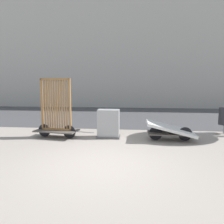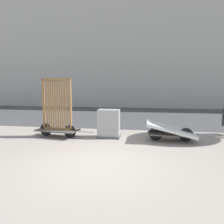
% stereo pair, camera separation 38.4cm
% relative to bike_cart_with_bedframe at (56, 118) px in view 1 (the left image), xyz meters
% --- Properties ---
extents(ground_plane, '(60.00, 60.00, 0.00)m').
position_rel_bike_cart_with_bedframe_xyz_m(ground_plane, '(2.09, -2.60, -0.75)').
color(ground_plane, gray).
extents(road_strip, '(56.00, 8.56, 0.01)m').
position_rel_bike_cart_with_bedframe_xyz_m(road_strip, '(2.09, 5.94, -0.74)').
color(road_strip, '#424244').
rests_on(road_strip, ground_plane).
extents(building_facade, '(48.00, 4.00, 14.24)m').
position_rel_bike_cart_with_bedframe_xyz_m(building_facade, '(2.09, 12.22, 6.37)').
color(building_facade, '#B2ADA3').
rests_on(building_facade, ground_plane).
extents(bike_cart_with_bedframe, '(2.32, 0.98, 2.21)m').
position_rel_bike_cart_with_bedframe_xyz_m(bike_cart_with_bedframe, '(0.00, 0.00, 0.00)').
color(bike_cart_with_bedframe, '#4C4742').
rests_on(bike_cart_with_bedframe, ground_plane).
extents(bike_cart_with_mattress, '(2.35, 1.05, 0.68)m').
position_rel_bike_cart_with_bedframe_xyz_m(bike_cart_with_mattress, '(4.19, 0.00, -0.36)').
color(bike_cart_with_mattress, '#4C4742').
rests_on(bike_cart_with_mattress, ground_plane).
extents(utility_cabinet, '(0.86, 0.57, 1.06)m').
position_rel_bike_cart_with_bedframe_xyz_m(utility_cabinet, '(1.94, 0.20, -0.26)').
color(utility_cabinet, '#4C4C4C').
rests_on(utility_cabinet, ground_plane).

